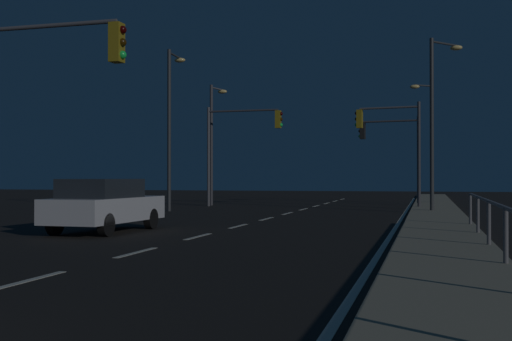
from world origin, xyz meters
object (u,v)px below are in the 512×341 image
car (104,204)px  street_lamp_far_end (429,131)px  street_lamp_across_street (213,133)px  traffic_light_far_right (240,136)px  street_lamp_median (436,108)px  traffic_light_far_left (391,142)px  traffic_light_mid_left (30,82)px  traffic_light_far_center (391,134)px  street_lamp_corner (171,115)px

car → street_lamp_far_end: bearing=68.1°
street_lamp_across_street → traffic_light_far_right: bearing=-34.0°
street_lamp_median → street_lamp_far_end: size_ratio=1.09×
car → street_lamp_far_end: street_lamp_far_end is taller
car → street_lamp_median: size_ratio=0.58×
traffic_light_far_right → street_lamp_median: street_lamp_median is taller
car → traffic_light_far_left: size_ratio=0.90×
traffic_light_far_left → traffic_light_mid_left: traffic_light_mid_left is taller
street_lamp_far_end → street_lamp_across_street: size_ratio=1.02×
traffic_light_far_left → traffic_light_far_right: size_ratio=0.90×
traffic_light_far_right → traffic_light_mid_left: (0.37, -20.76, 0.09)m
traffic_light_far_center → street_lamp_far_end: size_ratio=0.75×
street_lamp_far_end → street_lamp_corner: bearing=-137.5°
traffic_light_far_right → traffic_light_far_center: size_ratio=1.05×
traffic_light_mid_left → street_lamp_median: (10.04, 16.40, 0.74)m
traffic_light_far_left → street_lamp_across_street: (-9.94, -2.42, 0.53)m
traffic_light_far_left → traffic_light_far_center: bearing=-87.2°
traffic_light_far_center → street_lamp_corner: street_lamp_corner is taller
car → traffic_light_mid_left: 4.55m
traffic_light_far_left → street_lamp_far_end: size_ratio=0.70×
street_lamp_corner → street_lamp_far_end: bearing=42.5°
car → traffic_light_far_right: (-0.78, 17.54, 3.09)m
traffic_light_far_left → street_lamp_median: (2.42, -8.11, 1.13)m
street_lamp_median → traffic_light_far_center: bearing=121.0°
street_lamp_far_end → street_lamp_across_street: bearing=-160.4°
traffic_light_far_left → street_lamp_median: size_ratio=0.64×
street_lamp_median → street_lamp_across_street: size_ratio=1.11×
street_lamp_far_end → traffic_light_far_right: bearing=-150.9°
traffic_light_far_center → street_lamp_corner: bearing=-155.1°
street_lamp_median → street_lamp_across_street: street_lamp_median is taller
traffic_light_mid_left → street_lamp_far_end: street_lamp_far_end is taller
traffic_light_far_left → street_lamp_corner: street_lamp_corner is taller
traffic_light_far_left → traffic_light_mid_left: size_ratio=0.88×
traffic_light_far_right → street_lamp_corner: bearing=-109.7°
traffic_light_far_center → traffic_light_far_right: bearing=175.2°
traffic_light_mid_left → street_lamp_across_street: (-2.32, 22.08, 0.15)m
traffic_light_mid_left → street_lamp_corner: street_lamp_corner is taller
street_lamp_corner → street_lamp_across_street: bearing=90.3°
street_lamp_corner → car: bearing=-77.5°
street_lamp_median → street_lamp_across_street: bearing=155.3°
car → traffic_light_mid_left: size_ratio=0.79×
car → street_lamp_across_street: 19.35m
traffic_light_far_right → traffic_light_far_left: bearing=25.1°
traffic_light_far_center → car: bearing=-113.8°
street_lamp_far_end → street_lamp_corner: 16.27m
traffic_light_far_right → traffic_light_mid_left: size_ratio=0.98×
street_lamp_median → traffic_light_mid_left: bearing=-121.5°
traffic_light_far_right → street_lamp_across_street: street_lamp_across_street is taller
traffic_light_mid_left → street_lamp_far_end: bearing=69.8°
street_lamp_corner → street_lamp_across_street: 6.72m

